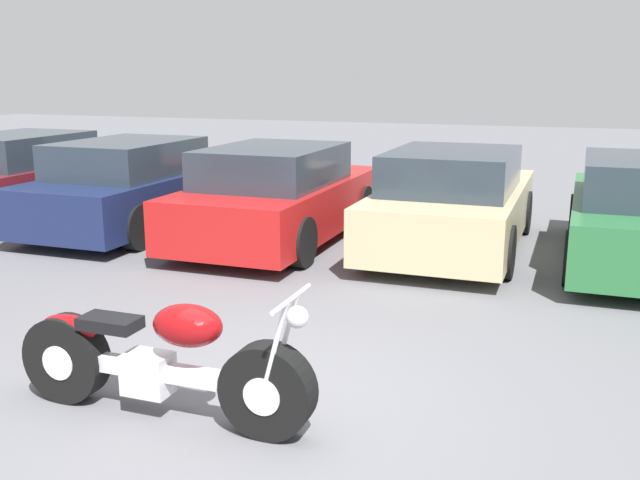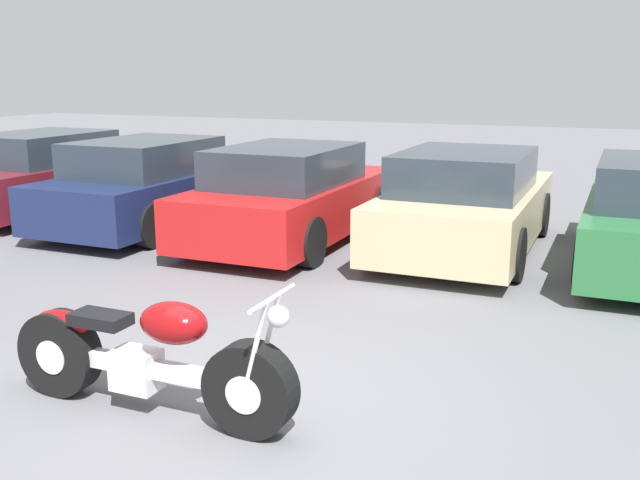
% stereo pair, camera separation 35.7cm
% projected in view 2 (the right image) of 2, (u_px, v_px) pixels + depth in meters
% --- Properties ---
extents(ground_plane, '(60.00, 60.00, 0.00)m').
position_uv_depth(ground_plane, '(243.00, 403.00, 5.38)').
color(ground_plane, slate).
extents(motorcycle, '(2.32, 0.62, 1.02)m').
position_uv_depth(motorcycle, '(147.00, 358.00, 5.15)').
color(motorcycle, black).
rests_on(motorcycle, ground_plane).
extents(parked_car_maroon, '(1.92, 4.29, 1.41)m').
position_uv_depth(parked_car_maroon, '(52.00, 174.00, 12.75)').
color(parked_car_maroon, maroon).
rests_on(parked_car_maroon, ground_plane).
extents(parked_car_navy, '(1.92, 4.29, 1.41)m').
position_uv_depth(parked_car_navy, '(153.00, 185.00, 11.44)').
color(parked_car_navy, '#19234C').
rests_on(parked_car_navy, ground_plane).
extents(parked_car_red, '(1.92, 4.29, 1.41)m').
position_uv_depth(parked_car_red, '(292.00, 196.00, 10.44)').
color(parked_car_red, red).
rests_on(parked_car_red, ground_plane).
extents(parked_car_champagne, '(1.92, 4.29, 1.41)m').
position_uv_depth(parked_car_champagne, '(466.00, 204.00, 9.82)').
color(parked_car_champagne, '#C6B284').
rests_on(parked_car_champagne, ground_plane).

